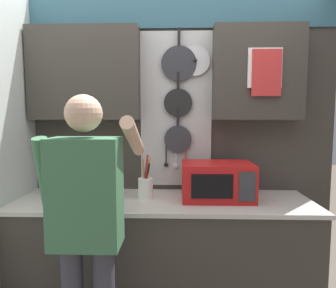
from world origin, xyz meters
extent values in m
cube|color=#38332D|center=(0.00, 0.00, 0.43)|extent=(2.15, 0.62, 0.87)
cube|color=beige|center=(0.00, 0.00, 0.88)|extent=(2.18, 0.65, 0.03)
cube|color=#38332D|center=(0.00, 0.33, 1.24)|extent=(2.75, 0.04, 2.48)
cube|color=#2D5666|center=(0.00, 0.30, 2.35)|extent=(2.71, 0.02, 0.27)
cube|color=#38332D|center=(-0.64, 0.23, 1.85)|extent=(0.88, 0.16, 0.73)
cube|color=#38332D|center=(0.73, 0.23, 1.85)|extent=(0.70, 0.16, 0.73)
cube|color=#B2B2B2|center=(0.09, 0.30, 1.57)|extent=(0.58, 0.01, 1.25)
cylinder|color=#2D2D33|center=(0.11, 0.27, 1.93)|extent=(0.28, 0.02, 0.28)
cube|color=black|center=(0.11, 0.27, 2.14)|extent=(0.02, 0.02, 0.14)
cylinder|color=black|center=(0.11, 0.27, 1.62)|extent=(0.23, 0.02, 0.23)
cube|color=black|center=(0.11, 0.27, 1.80)|extent=(0.02, 0.02, 0.13)
cylinder|color=#2D2D33|center=(0.11, 0.27, 1.33)|extent=(0.22, 0.02, 0.22)
cube|color=black|center=(0.11, 0.27, 1.51)|extent=(0.02, 0.02, 0.15)
cylinder|color=silver|center=(0.24, 0.27, 1.96)|extent=(0.24, 0.01, 0.24)
sphere|color=black|center=(0.24, 0.26, 1.96)|extent=(0.03, 0.03, 0.03)
cylinder|color=black|center=(0.01, 0.27, 1.21)|extent=(0.01, 0.01, 0.17)
ellipsoid|color=black|center=(0.01, 0.27, 1.11)|extent=(0.04, 0.01, 0.03)
cylinder|color=silver|center=(0.09, 0.27, 1.21)|extent=(0.01, 0.01, 0.17)
ellipsoid|color=silver|center=(0.09, 0.27, 1.11)|extent=(0.05, 0.01, 0.04)
cylinder|color=red|center=(0.17, 0.27, 1.18)|extent=(0.01, 0.01, 0.22)
ellipsoid|color=red|center=(0.17, 0.27, 1.06)|extent=(0.05, 0.01, 0.05)
cube|color=white|center=(0.76, 0.14, 1.88)|extent=(0.25, 0.02, 0.30)
cube|color=red|center=(0.77, 0.13, 1.84)|extent=(0.22, 0.02, 0.35)
cube|color=red|center=(0.40, 0.03, 1.04)|extent=(0.52, 0.35, 0.27)
cube|color=black|center=(0.34, -0.15, 1.04)|extent=(0.29, 0.01, 0.17)
cube|color=#333338|center=(0.58, -0.15, 1.04)|extent=(0.11, 0.01, 0.20)
cube|color=brown|center=(-0.41, 0.03, 0.99)|extent=(0.12, 0.16, 0.17)
cylinder|color=black|center=(-0.45, 0.00, 1.10)|extent=(0.02, 0.02, 0.06)
cylinder|color=black|center=(-0.43, 0.00, 1.10)|extent=(0.02, 0.03, 0.06)
cylinder|color=black|center=(-0.42, 0.00, 1.11)|extent=(0.02, 0.03, 0.08)
cylinder|color=black|center=(-0.40, 0.00, 1.10)|extent=(0.02, 0.03, 0.05)
cylinder|color=black|center=(-0.39, 0.00, 1.10)|extent=(0.02, 0.03, 0.07)
cylinder|color=black|center=(-0.37, 0.00, 1.10)|extent=(0.02, 0.02, 0.05)
cylinder|color=white|center=(-0.14, 0.03, 0.98)|extent=(0.11, 0.11, 0.15)
cylinder|color=tan|center=(-0.13, 0.05, 1.08)|extent=(0.05, 0.04, 0.23)
cylinder|color=tan|center=(-0.11, 0.02, 1.09)|extent=(0.04, 0.03, 0.25)
cylinder|color=tan|center=(-0.15, 0.04, 1.08)|extent=(0.02, 0.02, 0.24)
cylinder|color=red|center=(-0.14, 0.03, 1.10)|extent=(0.05, 0.03, 0.27)
cylinder|color=black|center=(-0.12, 0.02, 1.07)|extent=(0.05, 0.03, 0.21)
cube|color=#3D704C|center=(-0.40, -0.58, 1.10)|extent=(0.38, 0.22, 0.60)
sphere|color=#DBAD8E|center=(-0.40, -0.58, 1.53)|extent=(0.20, 0.20, 0.20)
cylinder|color=#3D704C|center=(-0.63, -0.55, 1.15)|extent=(0.08, 0.21, 0.54)
cylinder|color=#DBAD8E|center=(-0.17, -0.34, 1.38)|extent=(0.08, 0.52, 0.28)
camera|label=1|loc=(0.10, -2.17, 1.53)|focal=32.00mm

